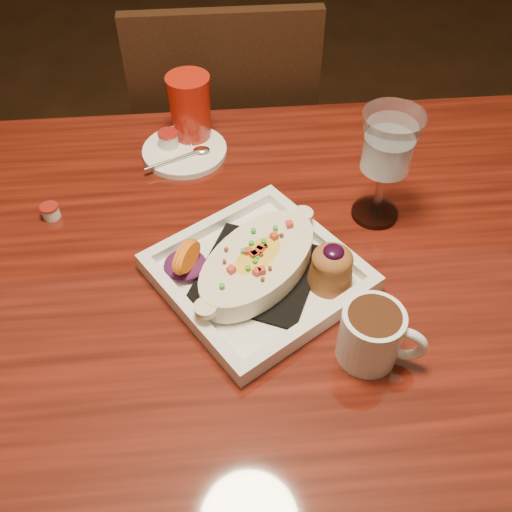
{
  "coord_description": "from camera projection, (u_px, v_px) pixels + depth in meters",
  "views": [
    {
      "loc": [
        -0.03,
        -0.57,
        1.41
      ],
      "look_at": [
        0.02,
        0.02,
        0.77
      ],
      "focal_mm": 40.0,
      "sensor_mm": 36.0,
      "label": 1
    }
  ],
  "objects": [
    {
      "name": "goblet",
      "position": [
        388.0,
        149.0,
        0.86
      ],
      "size": [
        0.09,
        0.09,
        0.2
      ],
      "color": "silver",
      "rests_on": "table"
    },
    {
      "name": "table",
      "position": [
        244.0,
        312.0,
        0.94
      ],
      "size": [
        1.5,
        0.9,
        0.75
      ],
      "color": "maroon",
      "rests_on": "floor"
    },
    {
      "name": "plate",
      "position": [
        264.0,
        268.0,
        0.84
      ],
      "size": [
        0.37,
        0.37,
        0.08
      ],
      "rotation": [
        0.0,
        0.0,
        0.57
      ],
      "color": "white",
      "rests_on": "table"
    },
    {
      "name": "floor",
      "position": [
        248.0,
        469.0,
        1.43
      ],
      "size": [
        7.0,
        7.0,
        0.0
      ],
      "primitive_type": "plane",
      "color": "#321C10",
      "rests_on": "ground"
    },
    {
      "name": "red_tumbler",
      "position": [
        190.0,
        110.0,
        1.06
      ],
      "size": [
        0.08,
        0.08,
        0.13
      ],
      "primitive_type": "cone",
      "color": "#B41B0C",
      "rests_on": "table"
    },
    {
      "name": "chair_far",
      "position": [
        226.0,
        152.0,
        1.48
      ],
      "size": [
        0.42,
        0.42,
        0.93
      ],
      "rotation": [
        0.0,
        0.0,
        3.14
      ],
      "color": "black",
      "rests_on": "floor"
    },
    {
      "name": "saucer",
      "position": [
        183.0,
        148.0,
        1.07
      ],
      "size": [
        0.16,
        0.16,
        0.11
      ],
      "color": "white",
      "rests_on": "table"
    },
    {
      "name": "coffee_mug",
      "position": [
        373.0,
        334.0,
        0.74
      ],
      "size": [
        0.11,
        0.08,
        0.09
      ],
      "rotation": [
        0.0,
        0.0,
        -0.4
      ],
      "color": "white",
      "rests_on": "table"
    },
    {
      "name": "creamer_loose",
      "position": [
        50.0,
        211.0,
        0.95
      ],
      "size": [
        0.03,
        0.03,
        0.02
      ],
      "color": "white",
      "rests_on": "table"
    }
  ]
}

